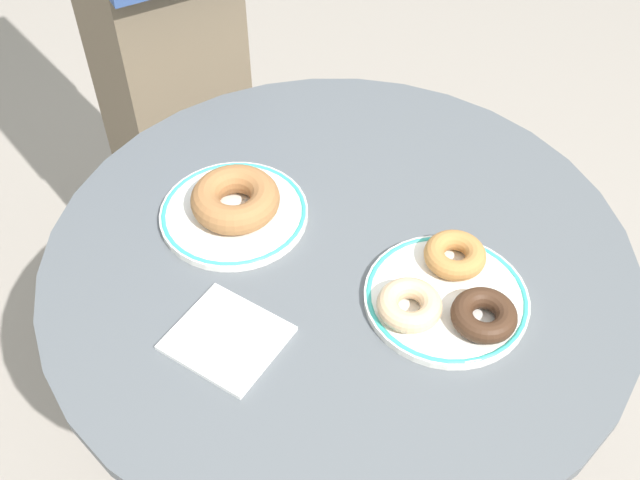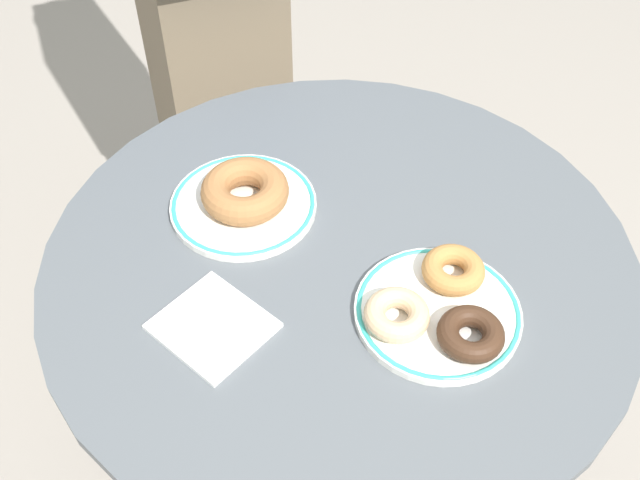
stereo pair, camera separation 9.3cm
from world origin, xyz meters
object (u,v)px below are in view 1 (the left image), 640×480
Objects in this scene: cafe_table at (336,366)px; donut_cinnamon at (235,199)px; donut_old_fashioned at (455,255)px; donut_chocolate at (484,315)px; plate_left at (234,213)px; paper_napkin at (227,338)px; donut_glazed at (409,305)px; plate_right at (446,298)px.

cafe_table is 0.33m from donut_cinnamon.
donut_cinnamon is at bearing -159.12° from donut_old_fashioned.
donut_chocolate is at bearing 3.26° from cafe_table.
paper_napkin is at bearing -48.73° from plate_left.
plate_left is 2.56× the size of donut_glazed.
paper_napkin is (-0.22, -0.20, -0.02)m from donut_chocolate.
plate_right is 2.58× the size of donut_old_fashioned.
cafe_table is 0.32m from donut_glazed.
donut_glazed is (0.28, 0.01, 0.02)m from plate_left.
plate_right is 0.06m from donut_old_fashioned.
cafe_table is 3.92× the size of plate_right.
plate_right is 1.63× the size of paper_napkin.
paper_napkin is at bearing -94.97° from cafe_table.
plate_left is 2.56× the size of donut_old_fashioned.
donut_cinnamon reaches higher than donut_chocolate.
donut_chocolate is (0.35, 0.05, -0.01)m from donut_cinnamon.
plate_right is 0.06m from donut_chocolate.
donut_cinnamon is (0.00, 0.00, 0.02)m from plate_left.
paper_napkin is at bearing -128.40° from plate_right.
donut_old_fashioned is 0.10m from donut_glazed.
donut_cinnamon is (-0.29, -0.05, 0.02)m from plate_right.
donut_glazed reaches higher than cafe_table.
donut_glazed is 0.21m from paper_napkin.
plate_left is at bearing -165.70° from cafe_table.
donut_cinnamon is at bearing -172.42° from donut_chocolate.
donut_chocolate is 0.09m from donut_glazed.
donut_cinnamon is at bearing 53.56° from plate_left.
donut_glazed reaches higher than plate_left.
plate_right is at bearing 10.95° from plate_left.
paper_napkin is (-0.02, -0.19, 0.27)m from cafe_table.
donut_glazed is at bearing -13.44° from cafe_table.
paper_napkin is at bearing -132.32° from donut_glazed.
donut_glazed is 0.63× the size of paper_napkin.
donut_chocolate is 0.09m from donut_old_fashioned.
donut_chocolate reaches higher than cafe_table.
donut_old_fashioned is at bearing 20.88° from donut_cinnamon.
donut_old_fashioned is at bearing 90.51° from donut_glazed.
plate_left is at bearing -171.99° from donut_chocolate.
cafe_table is at bearing -172.48° from plate_right.
plate_left is at bearing -169.05° from plate_right.
plate_left is 2.56× the size of donut_chocolate.
plate_left is 0.03m from donut_cinnamon.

